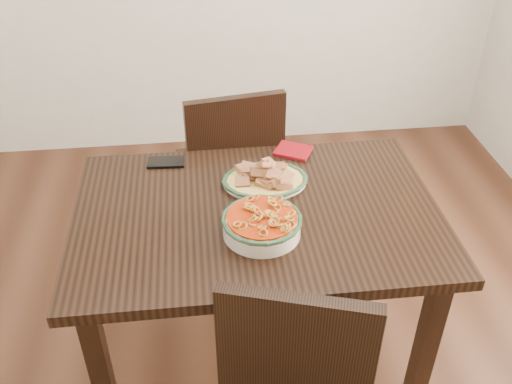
{
  "coord_description": "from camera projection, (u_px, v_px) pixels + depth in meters",
  "views": [
    {
      "loc": [
        -0.08,
        -1.52,
        1.89
      ],
      "look_at": [
        0.09,
        -0.01,
        0.81
      ],
      "focal_mm": 40.0,
      "sensor_mm": 36.0,
      "label": 1
    }
  ],
  "objects": [
    {
      "name": "floor",
      "position": [
        233.0,
        353.0,
        2.34
      ],
      "size": [
        3.5,
        3.5,
        0.0
      ],
      "primitive_type": "plane",
      "color": "#381D11",
      "rests_on": "ground"
    },
    {
      "name": "dining_table",
      "position": [
        257.0,
        233.0,
        1.95
      ],
      "size": [
        1.22,
        0.81,
        0.75
      ],
      "color": "black",
      "rests_on": "ground"
    },
    {
      "name": "chair_far",
      "position": [
        231.0,
        166.0,
        2.58
      ],
      "size": [
        0.48,
        0.48,
        0.89
      ],
      "rotation": [
        0.0,
        0.0,
        3.3
      ],
      "color": "black",
      "rests_on": "ground"
    },
    {
      "name": "noodle_bowl",
      "position": [
        262.0,
        222.0,
        1.77
      ],
      "size": [
        0.25,
        0.25,
        0.08
      ],
      "color": "beige",
      "rests_on": "dining_table"
    },
    {
      "name": "fish_plate",
      "position": [
        265.0,
        173.0,
        1.99
      ],
      "size": [
        0.3,
        0.23,
        0.11
      ],
      "color": "beige",
      "rests_on": "dining_table"
    },
    {
      "name": "napkin",
      "position": [
        293.0,
        151.0,
        2.19
      ],
      "size": [
        0.16,
        0.16,
        0.01
      ],
      "primitive_type": "cube",
      "rotation": [
        0.0,
        0.0,
        -0.49
      ],
      "color": "maroon",
      "rests_on": "dining_table"
    },
    {
      "name": "smartphone",
      "position": [
        166.0,
        162.0,
        2.12
      ],
      "size": [
        0.14,
        0.08,
        0.01
      ],
      "primitive_type": "cube",
      "rotation": [
        0.0,
        0.0,
        -0.06
      ],
      "color": "black",
      "rests_on": "dining_table"
    }
  ]
}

